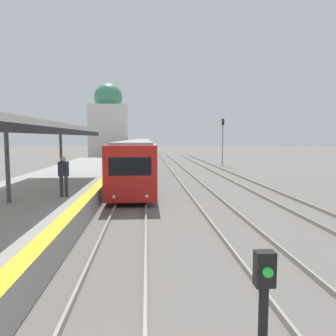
{
  "coord_description": "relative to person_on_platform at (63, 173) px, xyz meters",
  "views": [
    {
      "loc": [
        0.76,
        -1.48,
        3.27
      ],
      "look_at": [
        1.94,
        16.5,
        1.6
      ],
      "focal_mm": 35.0,
      "sensor_mm": 36.0,
      "label": 1
    }
  ],
  "objects": [
    {
      "name": "train_near",
      "position": [
        2.63,
        32.46,
        -0.15
      ],
      "size": [
        2.53,
        61.95,
        3.04
      ],
      "color": "red",
      "rests_on": "ground_plane"
    },
    {
      "name": "person_on_platform",
      "position": [
        0.0,
        0.0,
        0.0
      ],
      "size": [
        0.4,
        0.4,
        1.66
      ],
      "color": "#2D2D33",
      "rests_on": "station_platform"
    },
    {
      "name": "distant_domed_building",
      "position": [
        -2.02,
        34.56,
        3.28
      ],
      "size": [
        5.22,
        5.22,
        11.0
      ],
      "color": "silver",
      "rests_on": "ground_plane"
    },
    {
      "name": "signal_mast_far",
      "position": [
        12.36,
        24.6,
        1.57
      ],
      "size": [
        0.28,
        0.29,
        5.48
      ],
      "color": "gray",
      "rests_on": "ground_plane"
    },
    {
      "name": "platform_canopy",
      "position": [
        -1.71,
        -1.08,
        1.87
      ],
      "size": [
        4.0,
        19.12,
        2.98
      ],
      "color": "beige",
      "rests_on": "station_platform"
    },
    {
      "name": "signal_post_near",
      "position": [
        4.57,
        -10.41,
        -0.53
      ],
      "size": [
        0.2,
        0.22,
        2.14
      ],
      "color": "black",
      "rests_on": "ground_plane"
    }
  ]
}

